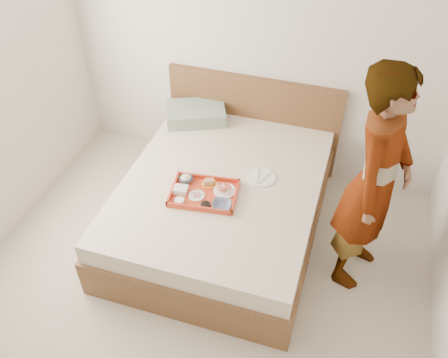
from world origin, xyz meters
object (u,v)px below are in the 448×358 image
Objects in this scene: tray at (204,193)px; person at (375,183)px; dinner_plate at (262,178)px; bed at (222,204)px.

person reaches higher than tray.
tray is 2.24× the size of dinner_plate.
dinner_plate is 0.95m from person.
person reaches higher than dinner_plate.
tray is at bearing -138.83° from dinner_plate.
person reaches higher than bed.
tray is 0.50m from dinner_plate.
dinner_plate is at bearing 24.09° from bed.
bed is at bearing -155.91° from dinner_plate.
bed is 1.10× the size of person.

